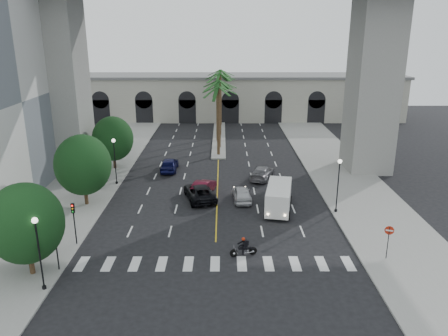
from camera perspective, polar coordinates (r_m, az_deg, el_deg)
ground at (r=34.76m, az=-1.13°, el=-11.16°), size 140.00×140.00×0.00m
sidewalk_left at (r=50.87m, az=-18.02°, el=-2.41°), size 8.00×100.00×0.15m
sidewalk_right at (r=50.53m, az=16.43°, el=-2.39°), size 8.00×100.00×0.15m
median at (r=70.47m, az=-0.65°, el=3.94°), size 2.00×24.00×0.20m
pier_building at (r=86.38m, az=-0.57°, el=9.29°), size 71.00×10.50×8.50m
bridge at (r=52.59m, az=3.10°, el=19.52°), size 75.00×13.00×26.00m
palm_a at (r=58.97m, az=-0.75°, el=10.16°), size 3.20×3.20×10.30m
palm_b at (r=62.91m, az=-0.63°, el=10.88°), size 3.20×3.20×10.60m
palm_c at (r=66.94m, az=-0.86°, el=10.89°), size 3.20×3.20×10.10m
palm_d at (r=70.83m, az=-0.54°, el=11.86°), size 3.20×3.20×10.90m
palm_e at (r=74.86m, az=-0.71°, el=11.81°), size 3.20×3.20×10.40m
palm_f at (r=78.81m, az=-0.46°, el=12.30°), size 3.20×3.20×10.70m
street_tree_near at (r=33.17m, az=-24.50°, el=-6.59°), size 5.20×5.20×6.89m
street_tree_mid at (r=44.49m, az=-17.94°, el=0.38°), size 5.44×5.44×7.21m
street_tree_far at (r=55.70m, az=-14.32°, el=3.73°), size 5.04×5.04×6.68m
lamp_post_left_near at (r=31.22m, az=-23.06°, el=-9.54°), size 0.40×0.40×5.35m
lamp_post_left_far at (r=49.86m, az=-14.08°, el=1.34°), size 0.40×0.40×5.35m
lamp_post_right at (r=42.18m, az=14.70°, el=-1.67°), size 0.40×0.40×5.35m
traffic_signal_near at (r=33.55m, az=-21.16°, el=-8.74°), size 0.25×0.18×3.65m
traffic_signal_far at (r=36.95m, az=-19.03°, el=-6.04°), size 0.25×0.18×3.65m
motorcycle_rider at (r=34.23m, az=2.67°, el=-10.31°), size 2.14×0.73×1.57m
car_a at (r=44.68m, az=2.35°, el=-3.36°), size 2.07×4.52×1.50m
car_b at (r=46.61m, az=-2.73°, el=-2.49°), size 2.89×4.72×1.47m
car_c at (r=45.01m, az=-3.20°, el=-3.16°), size 4.02×6.20×1.59m
car_d at (r=51.37m, az=5.02°, el=-0.60°), size 3.59×5.52×1.49m
car_e at (r=54.42m, az=-7.16°, el=0.47°), size 1.98×4.84×1.65m
cargo_van at (r=42.30m, az=7.15°, el=-3.78°), size 3.25×6.21×2.52m
pedestrian_a at (r=43.80m, az=-23.86°, el=-4.99°), size 0.70×0.52×1.76m
pedestrian_b at (r=39.30m, az=-22.93°, el=-7.26°), size 1.21×1.17×1.97m
do_not_enter_sign at (r=35.22m, az=20.72°, el=-8.26°), size 0.67×0.23×2.81m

